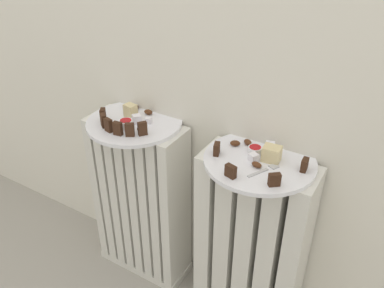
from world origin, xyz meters
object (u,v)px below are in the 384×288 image
Objects in this scene: jam_bowl_left at (126,123)px; fork at (265,170)px; plate_left at (135,122)px; plate_right at (260,161)px; jam_bowl_right at (255,150)px; radiator_right at (250,247)px; radiator_left at (141,202)px.

fork is at bearing 0.71° from jam_bowl_left.
plate_right is at bearing 0.00° from plate_left.
jam_bowl_right reaches higher than fork.
jam_bowl_left is at bearing -82.70° from plate_left.
radiator_right is 14.62× the size of jam_bowl_left.
radiator_left is 2.06× the size of plate_left.
jam_bowl_right reaches higher than plate_right.
plate_left is 0.47m from fork.
plate_right reaches higher than radiator_left.
plate_right is (0.43, 0.00, 0.33)m from radiator_left.
radiator_left is 1.00× the size of radiator_right.
fork is (0.46, 0.01, -0.01)m from jam_bowl_left.
jam_bowl_left is at bearing -179.29° from fork.
jam_bowl_left is 0.46× the size of fork.
fork reaches higher than plate_left.
fork is at bearing -48.19° from jam_bowl_right.
radiator_left is 0.43m from radiator_right.
plate_right is 0.05m from fork.
radiator_left is 0.53m from jam_bowl_right.
radiator_right is (0.43, -0.00, -0.00)m from radiator_left.
jam_bowl_left is 0.46m from fork.
radiator_left and radiator_right have the same top height.
radiator_left is at bearing -176.86° from jam_bowl_right.
plate_left is at bearing 180.00° from plate_right.
jam_bowl_left is at bearing -82.70° from radiator_left.
plate_left is at bearing 97.30° from jam_bowl_left.
jam_bowl_left reaches higher than radiator_right.
jam_bowl_left is at bearing -170.04° from jam_bowl_right.
radiator_right is at bearing 6.45° from jam_bowl_left.
plate_right is 7.79× the size of jam_bowl_right.
radiator_left is at bearing 180.00° from radiator_right.
radiator_right is at bearing -116.57° from plate_right.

